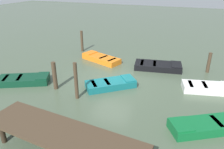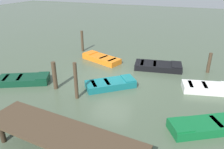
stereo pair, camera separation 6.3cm
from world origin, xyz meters
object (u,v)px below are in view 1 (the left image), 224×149
Objects in this scene: rowboat_orange at (101,58)px; rowboat_black at (158,66)px; rowboat_white at (208,88)px; dock_segment at (62,135)px; rowboat_teal at (111,84)px; mooring_piling_mid_right at (82,41)px; rowboat_green at (210,125)px; mooring_piling_near_right at (209,63)px; rowboat_dark_green at (24,80)px; mooring_piling_mid_left at (55,76)px; mooring_piling_near_left at (76,81)px.

rowboat_orange is 4.44m from rowboat_black.
rowboat_white is at bearing -176.41° from rowboat_orange.
dock_segment is 2.15× the size of rowboat_teal.
mooring_piling_mid_right reaches higher than rowboat_black.
mooring_piling_mid_right reaches higher than rowboat_orange.
rowboat_teal is at bearing -128.11° from rowboat_black.
rowboat_black is (3.31, -5.98, 0.00)m from rowboat_green.
rowboat_black is 2.46× the size of mooring_piling_near_right.
rowboat_green is at bearing -61.10° from rowboat_teal.
rowboat_dark_green is at bearing 81.10° from rowboat_orange.
rowboat_white is at bearing -11.21° from rowboat_dark_green.
dock_segment is 4.56× the size of mooring_piling_near_right.
mooring_piling_mid_right is (-0.29, -6.92, 0.69)m from rowboat_dark_green.
dock_segment reaches higher than rowboat_orange.
dock_segment is 9.78m from rowboat_orange.
rowboat_teal is (5.39, -2.10, 0.00)m from rowboat_green.
mooring_piling_mid_left reaches higher than mooring_piling_near_right.
mooring_piling_near_left is at bearing -129.80° from rowboat_black.
dock_segment is 6.94m from rowboat_dark_green.
mooring_piling_mid_right is 10.30m from mooring_piling_near_right.
rowboat_black is (-7.28, -5.31, -0.00)m from rowboat_dark_green.
rowboat_black is 7.27m from mooring_piling_mid_left.
rowboat_green is (-7.75, 5.91, -0.00)m from rowboat_orange.
rowboat_white is 0.88× the size of rowboat_black.
rowboat_black is at bearing -92.31° from rowboat_green.
mooring_piling_mid_right is at bearing -73.88° from mooring_piling_mid_left.
rowboat_dark_green and rowboat_black have the same top height.
rowboat_black is (-4.44, -0.06, -0.00)m from rowboat_orange.
rowboat_green is 10.61m from rowboat_dark_green.
rowboat_teal is 7.39m from mooring_piling_mid_right.
rowboat_white is at bearing -23.15° from rowboat_teal.
rowboat_orange and rowboat_teal have the same top height.
rowboat_teal is 1.64× the size of mooring_piling_mid_right.
mooring_piling_near_left reaches higher than dock_segment.
rowboat_green is 1.10× the size of rowboat_dark_green.
mooring_piling_mid_left is (3.28, -4.21, -0.02)m from dock_segment.
mooring_piling_mid_left is at bearing -47.21° from dock_segment.
mooring_piling_near_right is (-3.27, -0.64, 0.48)m from rowboat_black.
mooring_piling_near_right is at bearing 0.40° from rowboat_teal.
rowboat_orange is at bearing -78.62° from mooring_piling_near_left.
mooring_piling_mid_left is at bearing -16.48° from mooring_piling_near_left.
rowboat_white is at bearing -120.15° from dock_segment.
rowboat_black is (-2.08, -3.87, -0.00)m from rowboat_teal.
mooring_piling_mid_right is 0.88× the size of mooring_piling_near_left.
rowboat_black is 2.07× the size of mooring_piling_mid_left.
dock_segment is at bearing -110.27° from rowboat_black.
mooring_piling_mid_left is (-2.26, -0.08, 0.61)m from rowboat_dark_green.
rowboat_black is 1.67× the size of mooring_piling_near_left.
rowboat_teal is 3.29m from mooring_piling_mid_left.
rowboat_teal is at bearing 40.16° from mooring_piling_near_right.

